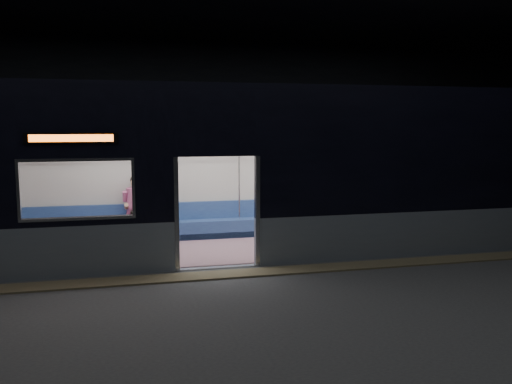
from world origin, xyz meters
name	(u,v)px	position (x,y,z in m)	size (l,w,h in m)	color
station_floor	(229,285)	(0.00, 0.00, -0.01)	(24.00, 14.00, 0.01)	#47494C
station_envelope	(227,57)	(0.00, 0.00, 3.66)	(24.00, 14.00, 5.00)	black
tactile_strip	(223,275)	(0.00, 0.55, 0.01)	(22.80, 0.50, 0.03)	#8C7F59
metro_car	(205,162)	(0.00, 2.54, 1.85)	(18.00, 3.04, 3.35)	gray
passenger	(136,206)	(-1.38, 3.55, 0.84)	(0.48, 0.79, 1.48)	black
handbag	(137,214)	(-1.37, 3.29, 0.70)	(0.28, 0.24, 0.14)	black
transit_map	(395,170)	(5.00, 3.85, 1.49)	(1.03, 0.03, 0.67)	white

